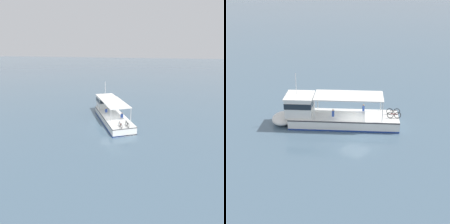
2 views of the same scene
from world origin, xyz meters
TOP-DOWN VIEW (x-y plane):
  - ground_plane at (0.00, 0.00)m, footprint 400.00×400.00m
  - ferry_main at (0.73, -2.78)m, footprint 9.25×12.46m

SIDE VIEW (x-z plane):
  - ground_plane at x=0.00m, z-range 0.00..0.00m
  - ferry_main at x=0.73m, z-range -1.65..3.67m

